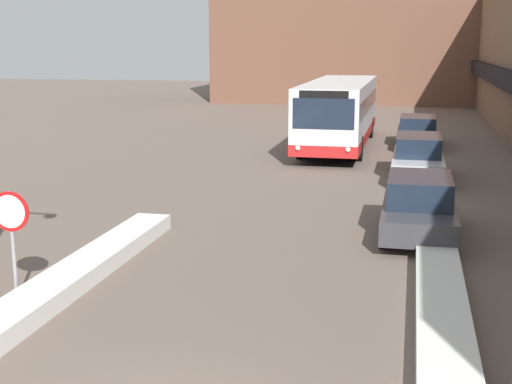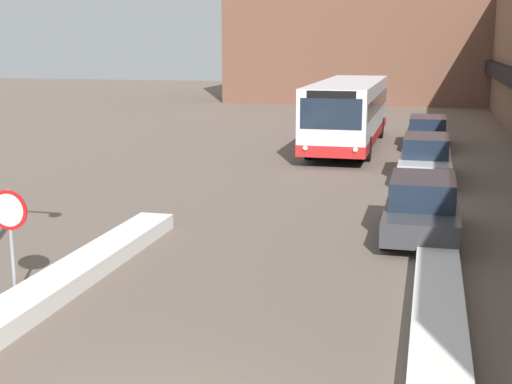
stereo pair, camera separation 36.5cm
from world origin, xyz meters
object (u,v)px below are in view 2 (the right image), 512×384
at_px(city_bus, 349,112).
at_px(parked_car_back, 427,132).
at_px(parked_car_middle, 425,158).
at_px(stop_sign, 10,221).
at_px(parked_car_front, 422,207).

height_order(city_bus, parked_car_back, city_bus).
bearing_deg(city_bus, parked_car_middle, -63.39).
xyz_separation_m(parked_car_middle, stop_sign, (-7.41, -14.41, 0.77)).
distance_m(parked_car_back, stop_sign, 23.88).
bearing_deg(parked_car_front, parked_car_back, 90.00).
relative_size(parked_car_middle, stop_sign, 2.27).
distance_m(city_bus, parked_car_middle, 8.02).
height_order(city_bus, stop_sign, city_bus).
relative_size(city_bus, parked_car_front, 2.78).
xyz_separation_m(parked_car_back, stop_sign, (-7.41, -22.68, 0.83)).
height_order(parked_car_back, stop_sign, stop_sign).
height_order(parked_car_front, stop_sign, stop_sign).
relative_size(parked_car_front, parked_car_back, 0.91).
relative_size(parked_car_back, stop_sign, 2.26).
xyz_separation_m(city_bus, stop_sign, (-3.84, -21.54, -0.12)).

